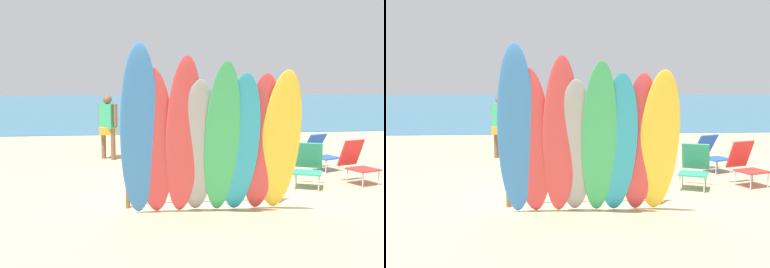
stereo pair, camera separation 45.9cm
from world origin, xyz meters
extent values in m
plane|color=tan|center=(0.00, 14.00, 0.00)|extent=(60.00, 60.00, 0.00)
cube|color=teal|center=(0.00, 29.23, 0.01)|extent=(60.00, 40.00, 0.02)
cylinder|color=brown|center=(-1.20, 0.00, 0.34)|extent=(0.07, 0.07, 0.69)
cylinder|color=brown|center=(1.20, 0.00, 0.34)|extent=(0.07, 0.07, 0.69)
cylinder|color=brown|center=(0.00, 0.00, 0.69)|extent=(2.53, 0.06, 0.06)
ellipsoid|color=#337AD1|center=(-1.02, -0.65, 1.23)|extent=(0.56, 0.91, 2.47)
ellipsoid|color=#D13D42|center=(-0.80, -0.58, 1.08)|extent=(0.61, 0.81, 2.15)
ellipsoid|color=#D13D42|center=(-0.41, -0.65, 1.16)|extent=(0.53, 0.91, 2.31)
ellipsoid|color=#999EA3|center=(-0.19, -0.59, 1.00)|extent=(0.56, 0.89, 2.01)
ellipsoid|color=#38B266|center=(0.13, -0.69, 1.12)|extent=(0.53, 0.99, 2.24)
ellipsoid|color=#289EC6|center=(0.41, -0.65, 1.04)|extent=(0.57, 0.90, 2.09)
ellipsoid|color=#D13D42|center=(0.73, -0.58, 1.04)|extent=(0.57, 0.80, 2.09)
ellipsoid|color=yellow|center=(1.01, -0.64, 1.07)|extent=(0.64, 0.95, 2.13)
cylinder|color=#9E704C|center=(0.16, 3.22, 0.39)|extent=(0.12, 0.12, 0.77)
cylinder|color=#9E704C|center=(-0.11, 3.05, 0.39)|extent=(0.12, 0.12, 0.77)
cube|color=orange|center=(0.02, 3.14, 0.71)|extent=(0.42, 0.26, 0.19)
cube|color=#33A36B|center=(0.02, 3.14, 1.08)|extent=(0.45, 0.39, 0.61)
sphere|color=#9E704C|center=(0.02, 3.14, 1.49)|extent=(0.22, 0.22, 0.22)
cylinder|color=#9E704C|center=(0.24, 3.27, 1.11)|extent=(0.09, 0.09, 0.54)
cylinder|color=#9E704C|center=(-0.19, 3.00, 1.11)|extent=(0.09, 0.09, 0.54)
cylinder|color=#9E704C|center=(1.59, 2.62, 0.41)|extent=(0.12, 0.12, 0.82)
cylinder|color=#9E704C|center=(1.47, 2.93, 0.41)|extent=(0.12, 0.12, 0.82)
cube|color=black|center=(1.53, 2.78, 0.75)|extent=(0.44, 0.27, 0.20)
cube|color=#2D4CB2|center=(1.53, 2.78, 1.14)|extent=(0.36, 0.47, 0.64)
sphere|color=#9E704C|center=(1.53, 2.78, 1.57)|extent=(0.23, 0.23, 0.23)
cylinder|color=#9E704C|center=(1.63, 2.53, 1.17)|extent=(0.10, 0.10, 0.57)
cylinder|color=#9E704C|center=(1.43, 3.03, 1.17)|extent=(0.10, 0.10, 0.57)
cylinder|color=brown|center=(-1.65, 4.28, 0.39)|extent=(0.12, 0.12, 0.78)
cylinder|color=brown|center=(-1.89, 4.48, 0.39)|extent=(0.12, 0.12, 0.78)
cube|color=orange|center=(-1.77, 4.38, 0.72)|extent=(0.42, 0.26, 0.19)
cube|color=#33A36B|center=(-1.77, 4.38, 1.08)|extent=(0.44, 0.42, 0.61)
sphere|color=brown|center=(-1.77, 4.38, 1.50)|extent=(0.22, 0.22, 0.22)
cylinder|color=brown|center=(-1.57, 4.21, 1.12)|extent=(0.09, 0.09, 0.54)
cylinder|color=brown|center=(-1.97, 4.54, 1.12)|extent=(0.09, 0.09, 0.54)
cylinder|color=#B7B7BC|center=(2.93, 2.08, 0.14)|extent=(0.02, 0.02, 0.28)
cylinder|color=#B7B7BC|center=(3.31, 2.25, 0.14)|extent=(0.02, 0.02, 0.28)
cylinder|color=#B7B7BC|center=(2.77, 2.43, 0.14)|extent=(0.02, 0.02, 0.28)
cylinder|color=#B7B7BC|center=(3.16, 2.60, 0.14)|extent=(0.02, 0.02, 0.28)
cube|color=blue|center=(3.04, 2.34, 0.30)|extent=(0.64, 0.61, 0.03)
cube|color=blue|center=(2.89, 2.68, 0.55)|extent=(0.58, 0.49, 0.49)
cylinder|color=#B7B7BC|center=(1.76, 0.79, 0.14)|extent=(0.02, 0.02, 0.28)
cylinder|color=#B7B7BC|center=(2.15, 0.61, 0.14)|extent=(0.02, 0.02, 0.28)
cylinder|color=#B7B7BC|center=(1.92, 1.13, 0.14)|extent=(0.02, 0.02, 0.28)
cylinder|color=#B7B7BC|center=(2.30, 0.96, 0.14)|extent=(0.02, 0.02, 0.28)
cube|color=#2D9370|center=(2.03, 0.87, 0.30)|extent=(0.64, 0.62, 0.03)
cube|color=#2D9370|center=(2.17, 1.18, 0.56)|extent=(0.56, 0.44, 0.51)
cylinder|color=#B7B7BC|center=(3.06, 0.78, 0.14)|extent=(0.02, 0.02, 0.28)
cylinder|color=#B7B7BC|center=(3.46, 0.92, 0.14)|extent=(0.02, 0.02, 0.28)
cylinder|color=#B7B7BC|center=(2.94, 1.13, 0.14)|extent=(0.02, 0.02, 0.28)
cylinder|color=#B7B7BC|center=(3.33, 1.27, 0.14)|extent=(0.02, 0.02, 0.28)
cube|color=red|center=(3.20, 1.03, 0.30)|extent=(0.62, 0.59, 0.03)
cube|color=red|center=(3.09, 1.33, 0.57)|extent=(0.54, 0.38, 0.53)
camera|label=1|loc=(-1.04, -6.79, 1.99)|focal=41.62mm
camera|label=2|loc=(-0.58, -6.84, 1.99)|focal=41.62mm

